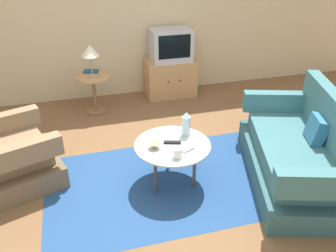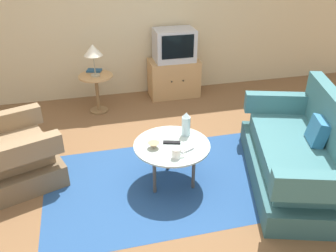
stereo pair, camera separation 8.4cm
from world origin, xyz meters
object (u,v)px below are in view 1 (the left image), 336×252
at_px(coffee_table, 172,148).
at_px(side_table, 94,86).
at_px(tv_stand, 171,78).
at_px(tv_remote_silver, 188,150).
at_px(couch, 300,154).
at_px(vase, 186,124).
at_px(television, 171,45).
at_px(book, 91,71).
at_px(mug, 178,153).
at_px(tv_remote_dark, 172,142).
at_px(table_lamp, 90,51).
at_px(bowl, 155,146).
at_px(armchair, 6,159).

relative_size(coffee_table, side_table, 1.38).
bearing_deg(side_table, tv_stand, 14.23).
distance_m(coffee_table, tv_stand, 2.32).
bearing_deg(coffee_table, tv_remote_silver, -52.01).
relative_size(couch, vase, 7.17).
distance_m(coffee_table, television, 2.34).
bearing_deg(book, coffee_table, -56.13).
bearing_deg(mug, tv_remote_dark, 85.79).
bearing_deg(side_table, table_lamp, -94.44).
height_order(coffee_table, tv_remote_silver, tv_remote_silver).
bearing_deg(bowl, side_table, 102.82).
xyz_separation_m(mug, tv_remote_silver, (0.13, 0.09, -0.04)).
height_order(armchair, book, armchair).
bearing_deg(couch, tv_remote_dark, 94.27).
height_order(armchair, bowl, armchair).
bearing_deg(vase, mug, -117.85).
bearing_deg(tv_remote_silver, couch, 148.48).
xyz_separation_m(tv_stand, television, (-0.00, -0.01, 0.54)).
bearing_deg(table_lamp, coffee_table, -71.46).
height_order(couch, television, television).
relative_size(couch, book, 8.02).
distance_m(armchair, coffee_table, 1.73).
distance_m(vase, mug, 0.45).
distance_m(armchair, tv_remote_silver, 1.89).
bearing_deg(tv_stand, mug, -104.11).
bearing_deg(vase, tv_remote_dark, -145.79).
bearing_deg(tv_stand, coffee_table, -105.19).
bearing_deg(book, couch, -33.62).
bearing_deg(tv_remote_silver, armchair, -44.08).
xyz_separation_m(coffee_table, tv_remote_dark, (0.00, 0.02, 0.05)).
relative_size(coffee_table, television, 1.27).
distance_m(table_lamp, tv_remote_dark, 2.03).
distance_m(vase, bowl, 0.43).
xyz_separation_m(tv_stand, tv_remote_silver, (-0.49, -2.38, 0.19)).
xyz_separation_m(tv_stand, mug, (-0.62, -2.47, 0.23)).
xyz_separation_m(couch, tv_remote_dark, (-1.31, 0.30, 0.18)).
xyz_separation_m(television, vase, (-0.42, -2.08, -0.23)).
bearing_deg(mug, armchair, 157.17).
height_order(armchair, vase, armchair).
height_order(coffee_table, table_lamp, table_lamp).
bearing_deg(tv_remote_silver, vase, -128.98).
bearing_deg(armchair, book, 128.62).
bearing_deg(side_table, tv_remote_silver, -70.05).
xyz_separation_m(couch, tv_stand, (-0.71, 2.51, -0.01)).
bearing_deg(vase, coffee_table, -142.01).
bearing_deg(tv_stand, armchair, -141.96).
bearing_deg(tv_remote_dark, mug, -77.34).
xyz_separation_m(couch, side_table, (-1.95, 2.20, 0.10)).
distance_m(tv_stand, television, 0.54).
bearing_deg(table_lamp, book, 91.63).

